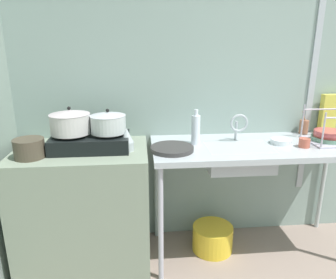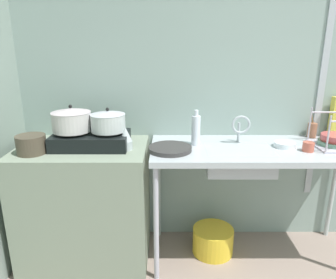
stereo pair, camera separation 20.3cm
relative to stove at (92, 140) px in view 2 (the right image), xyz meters
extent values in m
cube|color=#8FA59C|center=(1.80, 0.36, 0.36)|extent=(5.60, 0.10, 2.60)
cube|color=#B3BBC2|center=(1.71, 0.30, 0.49)|extent=(0.05, 0.01, 2.08)
cube|color=gray|center=(-0.07, 0.00, -0.50)|extent=(0.92, 0.61, 0.89)
cube|color=#B3BBC2|center=(1.19, 0.00, -0.07)|extent=(1.53, 0.61, 0.04)
cylinder|color=#B6B6C5|center=(0.46, -0.27, -0.52)|extent=(0.04, 0.04, 0.85)
cylinder|color=#B0C2C2|center=(0.46, 0.27, -0.52)|extent=(0.04, 0.04, 0.85)
cylinder|color=#B7C0C2|center=(1.91, 0.27, -0.52)|extent=(0.04, 0.04, 0.85)
cube|color=black|center=(0.00, 0.00, 0.00)|extent=(0.52, 0.31, 0.10)
cylinder|color=black|center=(-0.13, 0.00, 0.06)|extent=(0.18, 0.18, 0.02)
cylinder|color=black|center=(0.13, 0.00, 0.06)|extent=(0.18, 0.18, 0.02)
cylinder|color=silver|center=(-0.13, 0.00, 0.13)|extent=(0.26, 0.26, 0.13)
cone|color=silver|center=(-0.13, 0.00, 0.21)|extent=(0.27, 0.27, 0.03)
sphere|color=black|center=(-0.13, 0.00, 0.24)|extent=(0.02, 0.02, 0.02)
cylinder|color=silver|center=(0.13, 0.00, 0.12)|extent=(0.24, 0.24, 0.12)
cone|color=silver|center=(0.13, 0.00, 0.19)|extent=(0.24, 0.24, 0.02)
sphere|color=black|center=(0.13, 0.00, 0.22)|extent=(0.02, 0.02, 0.02)
cylinder|color=#4C4234|center=(-0.37, -0.13, 0.01)|extent=(0.19, 0.19, 0.12)
cylinder|color=silver|center=(0.25, -0.05, -0.02)|extent=(0.09, 0.09, 0.06)
cone|color=silver|center=(0.25, -0.05, 0.06)|extent=(0.09, 0.09, 0.10)
cube|color=#B3BBC2|center=(1.04, -0.05, -0.13)|extent=(0.47, 0.30, 0.16)
cylinder|color=#B3BBC2|center=(1.06, 0.14, 0.02)|extent=(0.02, 0.02, 0.14)
torus|color=#B3BBC2|center=(1.06, 0.08, 0.09)|extent=(0.14, 0.02, 0.14)
cylinder|color=#363333|center=(0.55, -0.08, -0.04)|extent=(0.30, 0.30, 0.03)
cylinder|color=#BCB2BF|center=(1.59, -0.14, 0.08)|extent=(0.01, 0.01, 0.26)
cylinder|color=#BCB2BF|center=(1.59, 0.15, 0.08)|extent=(0.01, 0.01, 0.26)
cylinder|color=#BCB2BF|center=(1.73, 0.15, 0.17)|extent=(0.28, 0.01, 0.01)
cylinder|color=slate|center=(1.72, 0.02, -0.03)|extent=(0.23, 0.23, 0.03)
cylinder|color=#BE5945|center=(1.49, -0.09, -0.02)|extent=(0.08, 0.08, 0.06)
cylinder|color=white|center=(1.37, 0.00, -0.04)|extent=(0.15, 0.15, 0.04)
cylinder|color=white|center=(0.74, 0.05, 0.05)|extent=(0.06, 0.06, 0.21)
cylinder|color=white|center=(0.74, 0.05, 0.18)|extent=(0.03, 0.03, 0.04)
cylinder|color=#9E6348|center=(1.66, 0.25, 0.00)|extent=(0.07, 0.07, 0.11)
cylinder|color=olive|center=(1.66, 0.25, 0.06)|extent=(0.07, 0.03, 0.15)
cylinder|color=yellow|center=(0.89, 0.03, -0.84)|extent=(0.32, 0.32, 0.20)
camera|label=1|loc=(0.34, -2.11, 0.65)|focal=33.83mm
camera|label=2|loc=(0.54, -2.12, 0.65)|focal=33.83mm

